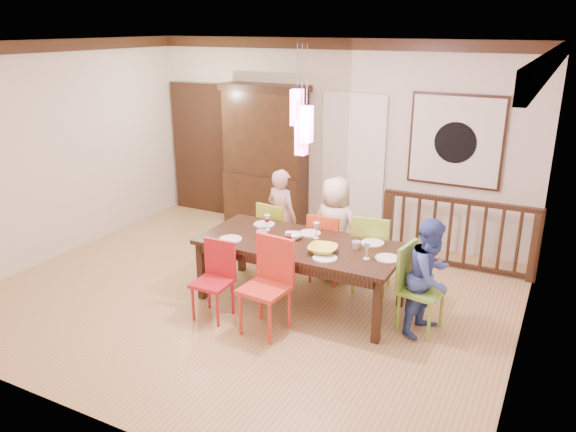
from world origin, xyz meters
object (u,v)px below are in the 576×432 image
at_px(chair_far_left, 278,230).
at_px(person_far_mid, 335,229).
at_px(chair_end_right, 422,284).
at_px(dining_table, 301,248).
at_px(person_far_left, 282,217).
at_px(person_end_right, 430,277).
at_px(balustrade, 458,232).
at_px(china_hutch, 265,157).

xyz_separation_m(chair_far_left, person_far_mid, (0.80, 0.00, 0.14)).
bearing_deg(chair_far_left, chair_end_right, 166.61).
height_order(dining_table, person_far_mid, person_far_mid).
bearing_deg(person_far_mid, person_far_left, -0.26).
xyz_separation_m(chair_far_left, person_far_left, (-0.01, 0.12, 0.13)).
relative_size(person_far_left, person_far_mid, 0.98).
height_order(chair_end_right, person_end_right, person_end_right).
bearing_deg(person_far_left, person_end_right, 173.04).
distance_m(chair_end_right, person_far_left, 2.30).
relative_size(balustrade, person_far_left, 1.53).
xyz_separation_m(balustrade, person_end_right, (0.07, -1.80, 0.13)).
distance_m(chair_far_left, chair_end_right, 2.25).
xyz_separation_m(chair_far_left, chair_end_right, (2.11, -0.77, 0.01)).
bearing_deg(balustrade, person_end_right, -89.26).
bearing_deg(person_far_mid, chair_end_right, 157.07).
height_order(chair_end_right, person_far_mid, person_far_mid).
relative_size(chair_far_left, person_end_right, 0.73).
relative_size(chair_far_left, china_hutch, 0.41).
height_order(person_far_left, person_end_right, person_far_left).
bearing_deg(china_hutch, dining_table, -52.30).
distance_m(chair_far_left, person_far_left, 0.18).
relative_size(chair_far_left, person_far_mid, 0.68).
xyz_separation_m(chair_end_right, china_hutch, (-3.07, 2.15, 0.59)).
bearing_deg(person_far_mid, balustrade, -134.32).
xyz_separation_m(dining_table, person_end_right, (1.47, 0.02, -0.05)).
height_order(dining_table, person_end_right, person_end_right).
height_order(person_far_mid, person_end_right, person_far_mid).
relative_size(chair_end_right, person_end_right, 0.75).
relative_size(chair_far_left, chair_end_right, 0.97).
height_order(dining_table, person_far_left, person_far_left).
distance_m(chair_far_left, person_far_mid, 0.81).
height_order(china_hutch, person_end_right, china_hutch).
height_order(chair_far_left, person_far_left, person_far_left).
distance_m(dining_table, person_far_left, 1.16).
height_order(balustrade, person_far_mid, person_far_mid).
bearing_deg(chair_end_right, person_far_mid, 67.94).
bearing_deg(person_far_mid, person_end_right, 158.68).
distance_m(person_far_left, person_end_right, 2.36).
distance_m(chair_far_left, balustrade, 2.36).
xyz_separation_m(dining_table, person_far_mid, (0.09, 0.79, -0.01)).
relative_size(dining_table, balustrade, 1.15).
height_order(dining_table, chair_far_left, chair_far_left).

